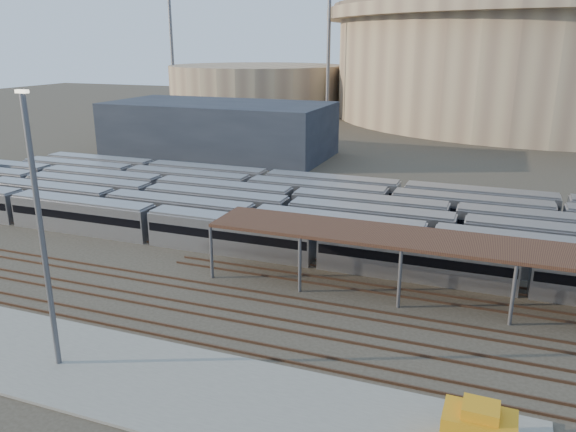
{
  "coord_description": "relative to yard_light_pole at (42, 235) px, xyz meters",
  "views": [
    {
      "loc": [
        15.5,
        -41.01,
        20.74
      ],
      "look_at": [
        -4.57,
        12.0,
        3.24
      ],
      "focal_mm": 35.0,
      "sensor_mm": 36.0,
      "label": 1
    }
  ],
  "objects": [
    {
      "name": "ground",
      "position": [
        10.62,
        15.5,
        -9.27
      ],
      "size": [
        420.0,
        420.0,
        0.0
      ],
      "primitive_type": "plane",
      "color": "#383026",
      "rests_on": "ground"
    },
    {
      "name": "apron",
      "position": [
        5.62,
        0.5,
        -9.17
      ],
      "size": [
        50.0,
        9.0,
        0.2
      ],
      "primitive_type": "cube",
      "color": "gray",
      "rests_on": "ground"
    },
    {
      "name": "subway_trains",
      "position": [
        8.37,
        34.0,
        -7.47
      ],
      "size": [
        125.23,
        23.9,
        3.6
      ],
      "color": "#B4B3B8",
      "rests_on": "ground"
    },
    {
      "name": "empty_tracks",
      "position": [
        10.62,
        10.5,
        -9.18
      ],
      "size": [
        170.0,
        9.62,
        0.18
      ],
      "color": "#4C3323",
      "rests_on": "ground"
    },
    {
      "name": "stadium",
      "position": [
        35.62,
        155.5,
        7.2
      ],
      "size": [
        124.0,
        124.0,
        32.5
      ],
      "color": "tan",
      "rests_on": "ground"
    },
    {
      "name": "secondary_arena",
      "position": [
        -49.38,
        145.5,
        -2.27
      ],
      "size": [
        56.0,
        56.0,
        14.0
      ],
      "primitive_type": "cylinder",
      "color": "tan",
      "rests_on": "ground"
    },
    {
      "name": "service_building",
      "position": [
        -24.38,
        70.5,
        -4.27
      ],
      "size": [
        42.0,
        20.0,
        10.0
      ],
      "primitive_type": "cube",
      "color": "#1E232D",
      "rests_on": "ground"
    },
    {
      "name": "floodlight_0",
      "position": [
        -19.38,
        125.5,
        11.38
      ],
      "size": [
        4.0,
        1.0,
        38.4
      ],
      "color": "#5C5C61",
      "rests_on": "ground"
    },
    {
      "name": "floodlight_1",
      "position": [
        -74.38,
        135.5,
        11.38
      ],
      "size": [
        4.0,
        1.0,
        38.4
      ],
      "color": "#5C5C61",
      "rests_on": "ground"
    },
    {
      "name": "floodlight_3",
      "position": [
        0.62,
        175.5,
        11.38
      ],
      "size": [
        4.0,
        1.0,
        38.4
      ],
      "color": "#5C5C61",
      "rests_on": "ground"
    },
    {
      "name": "yard_light_pole",
      "position": [
        0.0,
        0.0,
        0.0
      ],
      "size": [
        0.8,
        0.36,
        17.97
      ],
      "color": "#5C5C61",
      "rests_on": "apron"
    }
  ]
}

